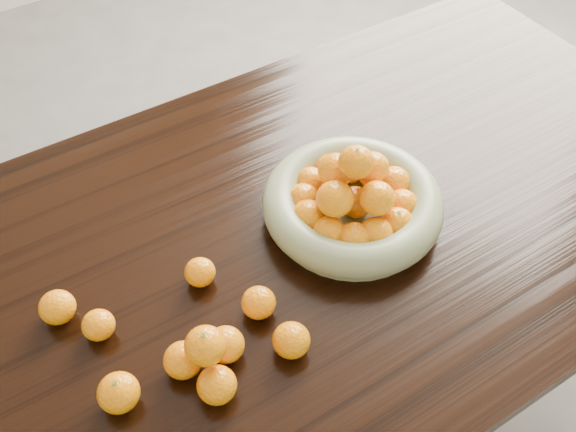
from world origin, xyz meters
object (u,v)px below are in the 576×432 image
fruit_bowl (353,202)px  loose_orange_0 (119,393)px  dining_table (278,267)px  orange_pyramid (208,358)px

fruit_bowl → loose_orange_0: 0.56m
dining_table → fruit_bowl: size_ratio=5.63×
dining_table → orange_pyramid: size_ratio=14.63×
orange_pyramid → loose_orange_0: (-0.14, 0.03, -0.01)m
dining_table → loose_orange_0: 0.43m
orange_pyramid → dining_table: bearing=37.1°
fruit_bowl → orange_pyramid: bearing=-158.9°
dining_table → fruit_bowl: bearing=-10.9°
loose_orange_0 → dining_table: bearing=21.9°
dining_table → fruit_bowl: 0.21m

